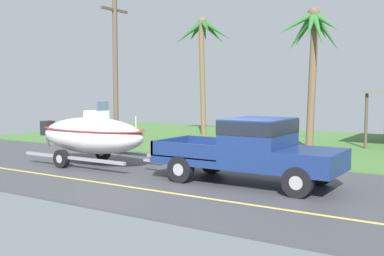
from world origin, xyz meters
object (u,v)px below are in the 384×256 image
palm_tree_near_left (312,41)px  palm_tree_mid (202,43)px  boat_on_trailer (92,135)px  pickup_truck_towing (258,148)px  utility_pole (115,69)px

palm_tree_near_left → palm_tree_mid: (-7.44, 2.65, 0.56)m
boat_on_trailer → palm_tree_mid: palm_tree_mid is taller
pickup_truck_towing → utility_pole: utility_pole is taller
palm_tree_near_left → utility_pole: bearing=-155.7°
pickup_truck_towing → boat_on_trailer: (-6.59, -0.00, 0.04)m
pickup_truck_towing → palm_tree_near_left: palm_tree_near_left is taller
palm_tree_mid → utility_pole: 6.74m
pickup_truck_towing → palm_tree_near_left: size_ratio=0.89×
palm_tree_near_left → palm_tree_mid: palm_tree_mid is taller
boat_on_trailer → palm_tree_near_left: bearing=58.1°
utility_pole → pickup_truck_towing: bearing=-26.1°
pickup_truck_towing → boat_on_trailer: bearing=-180.0°
pickup_truck_towing → palm_tree_mid: palm_tree_mid is taller
boat_on_trailer → utility_pole: utility_pole is taller
boat_on_trailer → utility_pole: (-3.08, 4.74, 2.61)m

